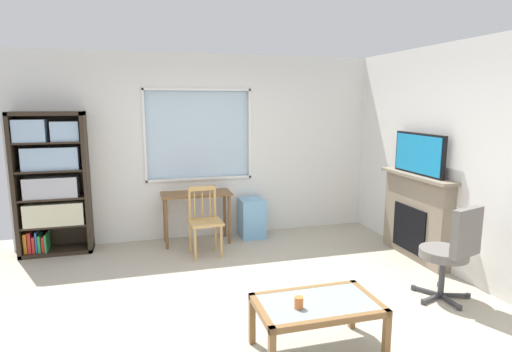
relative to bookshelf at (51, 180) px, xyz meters
name	(u,v)px	position (x,y,z in m)	size (l,w,h in m)	color
ground	(241,308)	(2.02, -2.18, -0.99)	(6.18, 5.85, 0.02)	#B2A893
wall_back_with_window	(202,149)	(2.03, 0.24, 0.33)	(5.18, 0.15, 2.67)	silver
wall_right	(475,163)	(4.67, -2.18, 0.35)	(0.12, 5.05, 2.67)	silver
bookshelf	(51,180)	(0.00, 0.00, 0.00)	(0.90, 0.38, 1.88)	#2D2319
desk_under_window	(196,201)	(1.87, -0.11, -0.38)	(0.98, 0.43, 0.73)	brown
wooden_chair	(205,221)	(1.91, -0.62, -0.52)	(0.45, 0.43, 0.90)	tan
plastic_drawer_unit	(252,218)	(2.70, -0.06, -0.69)	(0.35, 0.40, 0.58)	#72ADDB
fireplace	(416,216)	(4.51, -1.45, -0.43)	(0.26, 1.27, 1.10)	gray
tv	(419,154)	(4.49, -1.45, 0.37)	(0.06, 0.92, 0.52)	black
office_chair	(452,249)	(4.08, -2.61, -0.43)	(0.58, 0.56, 1.00)	slate
coffee_table	(317,309)	(2.42, -3.09, -0.61)	(0.98, 0.59, 0.44)	#8C9E99
sippy_cup	(299,302)	(2.24, -3.14, -0.50)	(0.07, 0.07, 0.09)	orange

